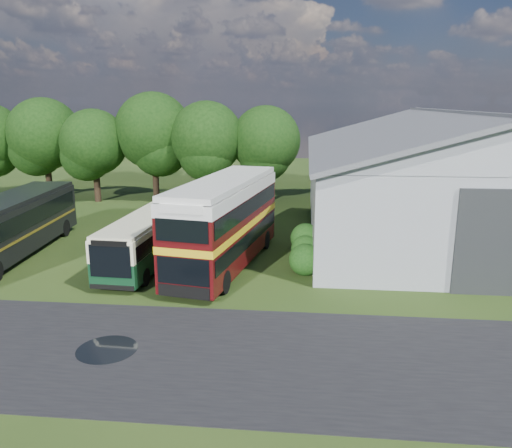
# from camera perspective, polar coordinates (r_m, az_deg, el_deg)

# --- Properties ---
(ground) EXTENTS (120.00, 120.00, 0.00)m
(ground) POSITION_cam_1_polar(r_m,az_deg,el_deg) (21.51, -9.85, -10.44)
(ground) COLOR #1D3310
(ground) RESTS_ON ground
(asphalt_road) EXTENTS (60.00, 8.00, 0.02)m
(asphalt_road) POSITION_cam_1_polar(r_m,az_deg,el_deg) (18.28, -3.03, -14.85)
(asphalt_road) COLOR black
(asphalt_road) RESTS_ON ground
(puddle) EXTENTS (2.20, 2.20, 0.01)m
(puddle) POSITION_cam_1_polar(r_m,az_deg,el_deg) (19.43, -16.66, -13.63)
(puddle) COLOR black
(puddle) RESTS_ON ground
(storage_shed) EXTENTS (18.80, 24.80, 8.15)m
(storage_shed) POSITION_cam_1_polar(r_m,az_deg,el_deg) (36.37, 20.90, 5.69)
(storage_shed) COLOR gray
(storage_shed) RESTS_ON ground
(tree_left_a) EXTENTS (6.46, 6.46, 9.12)m
(tree_left_a) POSITION_cam_1_polar(r_m,az_deg,el_deg) (49.40, -23.03, 9.44)
(tree_left_a) COLOR black
(tree_left_a) RESTS_ON ground
(tree_left_b) EXTENTS (5.78, 5.78, 8.16)m
(tree_left_b) POSITION_cam_1_polar(r_m,az_deg,el_deg) (46.35, -18.05, 8.86)
(tree_left_b) COLOR black
(tree_left_b) RESTS_ON ground
(tree_mid) EXTENTS (6.80, 6.80, 9.60)m
(tree_mid) POSITION_cam_1_polar(r_m,az_deg,el_deg) (45.76, -11.64, 10.36)
(tree_mid) COLOR black
(tree_mid) RESTS_ON ground
(tree_right_a) EXTENTS (6.26, 6.26, 8.83)m
(tree_right_a) POSITION_cam_1_polar(r_m,az_deg,el_deg) (43.59, -5.62, 9.76)
(tree_right_a) COLOR black
(tree_right_a) RESTS_ON ground
(tree_right_b) EXTENTS (5.98, 5.98, 8.45)m
(tree_right_b) POSITION_cam_1_polar(r_m,az_deg,el_deg) (43.70, 1.13, 9.51)
(tree_right_b) COLOR black
(tree_right_b) RESTS_ON ground
(shrub_front) EXTENTS (1.70, 1.70, 1.70)m
(shrub_front) POSITION_cam_1_polar(r_m,az_deg,el_deg) (26.34, 5.60, -5.66)
(shrub_front) COLOR #194714
(shrub_front) RESTS_ON ground
(shrub_mid) EXTENTS (1.60, 1.60, 1.60)m
(shrub_mid) POSITION_cam_1_polar(r_m,az_deg,el_deg) (28.23, 5.62, -4.30)
(shrub_mid) COLOR #194714
(shrub_mid) RESTS_ON ground
(shrub_back) EXTENTS (1.80, 1.80, 1.80)m
(shrub_back) POSITION_cam_1_polar(r_m,az_deg,el_deg) (30.14, 5.64, -3.12)
(shrub_back) COLOR #194714
(shrub_back) RESTS_ON ground
(bus_green_single) EXTENTS (2.86, 10.09, 2.75)m
(bus_green_single) POSITION_cam_1_polar(r_m,az_deg,el_deg) (28.19, -12.07, -1.47)
(bus_green_single) COLOR black
(bus_green_single) RESTS_ON ground
(bus_maroon_double) EXTENTS (4.74, 11.49, 4.80)m
(bus_maroon_double) POSITION_cam_1_polar(r_m,az_deg,el_deg) (26.77, -3.57, 0.06)
(bus_maroon_double) COLOR black
(bus_maroon_double) RESTS_ON ground
(bus_dark_single) EXTENTS (3.79, 12.56, 3.41)m
(bus_dark_single) POSITION_cam_1_polar(r_m,az_deg,el_deg) (31.98, -26.22, -0.14)
(bus_dark_single) COLOR black
(bus_dark_single) RESTS_ON ground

